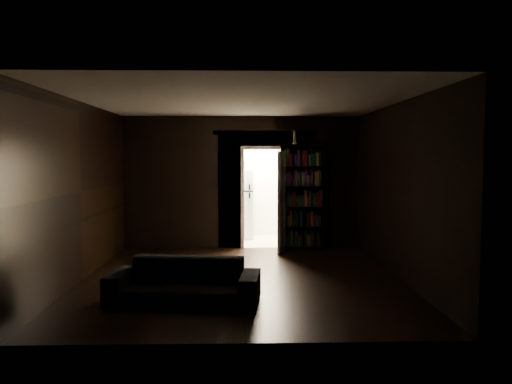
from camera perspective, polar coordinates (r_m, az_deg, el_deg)
ground at (r=8.05m, az=-1.67°, el=-9.90°), size 5.50×5.50×0.00m
room_walls at (r=8.89m, az=-1.74°, el=2.37°), size 5.02×5.61×2.84m
kitchen_alcove at (r=11.72m, az=0.81°, el=0.45°), size 2.20×1.80×2.60m
sofa at (r=6.76m, az=-8.22°, el=-9.31°), size 2.07×1.07×0.76m
bookshelf at (r=10.47m, az=5.21°, el=-0.59°), size 0.91×0.36×2.20m
refrigerator at (r=11.90m, az=-2.11°, el=-1.36°), size 0.83×0.78×1.65m
door at (r=10.21m, az=3.10°, el=-1.12°), size 0.29×0.83×2.05m
figurine at (r=10.36m, az=4.42°, el=6.25°), size 0.11×0.11×0.29m
bottles at (r=11.78m, az=-2.59°, el=3.29°), size 0.69×0.25×0.28m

